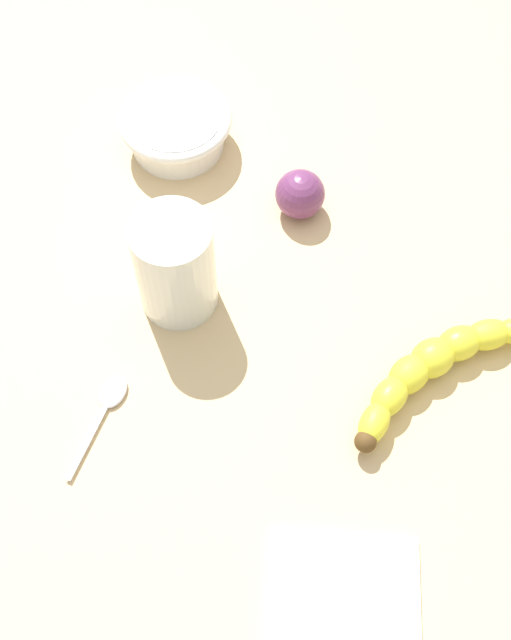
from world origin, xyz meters
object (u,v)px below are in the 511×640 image
object	(u,v)px
plum_fruit	(302,194)
teaspoon	(110,398)
smoothie_glass	(175,266)
banana	(439,364)
ceramic_bowl	(176,127)

from	to	relation	value
plum_fruit	teaspoon	world-z (taller)	plum_fruit
smoothie_glass	teaspoon	xyz separation A→B (cm)	(3.51, 12.36, -5.49)
banana	smoothie_glass	size ratio (longest dim) A/B	1.47
banana	ceramic_bowl	distance (cm)	39.11
plum_fruit	banana	bearing A→B (deg)	135.09
banana	smoothie_glass	distance (cm)	26.89
ceramic_bowl	teaspoon	bearing A→B (deg)	93.56
ceramic_bowl	teaspoon	world-z (taller)	ceramic_bowl
ceramic_bowl	teaspoon	xyz separation A→B (cm)	(-1.99, 32.03, -2.44)
smoothie_glass	plum_fruit	distance (cm)	17.15
ceramic_bowl	teaspoon	distance (cm)	32.19
teaspoon	ceramic_bowl	bearing A→B (deg)	12.13
banana	teaspoon	world-z (taller)	banana
banana	teaspoon	xyz separation A→B (cm)	(29.95, 9.49, -1.49)
banana	plum_fruit	world-z (taller)	plum_fruit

